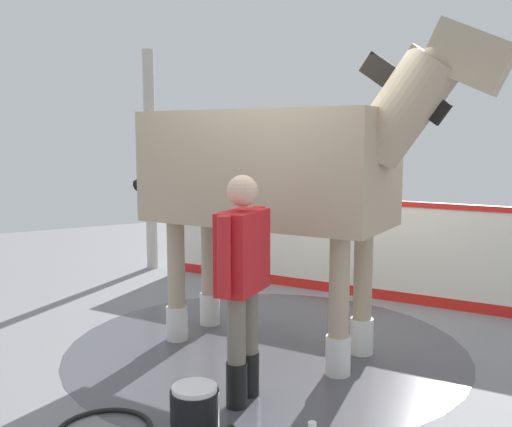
{
  "coord_description": "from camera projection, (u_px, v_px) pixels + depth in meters",
  "views": [
    {
      "loc": [
        -4.29,
        2.82,
        1.87
      ],
      "look_at": [
        -0.37,
        0.55,
        1.28
      ],
      "focal_mm": 41.05,
      "sensor_mm": 36.0,
      "label": 1
    }
  ],
  "objects": [
    {
      "name": "wash_bucket",
      "position": [
        195.0,
        414.0,
        3.61
      ],
      "size": [
        0.3,
        0.3,
        0.35
      ],
      "color": "black",
      "rests_on": "ground"
    },
    {
      "name": "wet_patch",
      "position": [
        266.0,
        346.0,
        5.27
      ],
      "size": [
        3.55,
        3.55,
        0.0
      ],
      "primitive_type": "cylinder",
      "color": "#4C4C54",
      "rests_on": "ground"
    },
    {
      "name": "ground_plane",
      "position": [
        287.0,
        345.0,
        5.32
      ],
      "size": [
        16.0,
        16.0,
        0.02
      ],
      "primitive_type": "cube",
      "color": "gray"
    },
    {
      "name": "horse",
      "position": [
        278.0,
        171.0,
        5.01
      ],
      "size": [
        3.12,
        2.03,
        2.71
      ],
      "rotation": [
        0.0,
        0.0,
        -2.63
      ],
      "color": "tan",
      "rests_on": "ground"
    },
    {
      "name": "handler",
      "position": [
        243.0,
        274.0,
        4.06
      ],
      "size": [
        0.45,
        0.55,
        1.62
      ],
      "rotation": [
        0.0,
        0.0,
        0.63
      ],
      "color": "black",
      "rests_on": "ground"
    },
    {
      "name": "roof_post_far",
      "position": [
        150.0,
        161.0,
        8.26
      ],
      "size": [
        0.16,
        0.16,
        3.08
      ],
      "primitive_type": "cylinder",
      "color": "#B7B2A8",
      "rests_on": "ground"
    },
    {
      "name": "barrier_wall",
      "position": [
        350.0,
        250.0,
        6.94
      ],
      "size": [
        4.45,
        2.57,
        1.16
      ],
      "color": "silver",
      "rests_on": "ground"
    }
  ]
}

